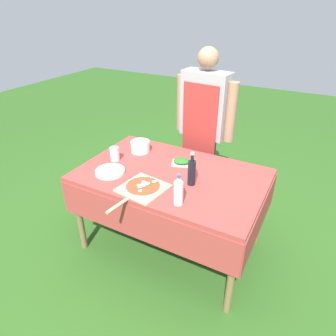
{
  "coord_description": "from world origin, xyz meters",
  "views": [
    {
      "loc": [
        0.95,
        -1.8,
        1.94
      ],
      "look_at": [
        -0.03,
        0.0,
        0.78
      ],
      "focal_mm": 32.0,
      "sensor_mm": 36.0,
      "label": 1
    }
  ],
  "objects_px": {
    "prep_table": "(171,182)",
    "person_cook": "(204,121)",
    "oil_bottle": "(192,172)",
    "herb_container": "(182,161)",
    "mixing_tub": "(140,146)",
    "water_bottle": "(178,191)",
    "plate_stack": "(110,171)",
    "sauce_jar": "(115,155)",
    "pizza_on_peel": "(142,188)"
  },
  "relations": [
    {
      "from": "water_bottle",
      "to": "pizza_on_peel",
      "type": "bearing_deg",
      "value": 174.54
    },
    {
      "from": "prep_table",
      "to": "person_cook",
      "type": "xyz_separation_m",
      "value": [
        -0.02,
        0.7,
        0.29
      ]
    },
    {
      "from": "sauce_jar",
      "to": "water_bottle",
      "type": "bearing_deg",
      "value": -21.88
    },
    {
      "from": "pizza_on_peel",
      "to": "water_bottle",
      "type": "xyz_separation_m",
      "value": [
        0.31,
        -0.03,
        0.09
      ]
    },
    {
      "from": "herb_container",
      "to": "plate_stack",
      "type": "height_order",
      "value": "herb_container"
    },
    {
      "from": "sauce_jar",
      "to": "person_cook",
      "type": "bearing_deg",
      "value": 55.62
    },
    {
      "from": "person_cook",
      "to": "sauce_jar",
      "type": "bearing_deg",
      "value": 61.27
    },
    {
      "from": "pizza_on_peel",
      "to": "sauce_jar",
      "type": "relative_size",
      "value": 4.53
    },
    {
      "from": "pizza_on_peel",
      "to": "oil_bottle",
      "type": "relative_size",
      "value": 2.02
    },
    {
      "from": "water_bottle",
      "to": "mixing_tub",
      "type": "relative_size",
      "value": 1.32
    },
    {
      "from": "oil_bottle",
      "to": "sauce_jar",
      "type": "height_order",
      "value": "oil_bottle"
    },
    {
      "from": "person_cook",
      "to": "water_bottle",
      "type": "height_order",
      "value": "person_cook"
    },
    {
      "from": "person_cook",
      "to": "herb_container",
      "type": "distance_m",
      "value": 0.55
    },
    {
      "from": "person_cook",
      "to": "sauce_jar",
      "type": "xyz_separation_m",
      "value": [
        -0.5,
        -0.73,
        -0.15
      ]
    },
    {
      "from": "oil_bottle",
      "to": "pizza_on_peel",
      "type": "bearing_deg",
      "value": -140.02
    },
    {
      "from": "plate_stack",
      "to": "sauce_jar",
      "type": "distance_m",
      "value": 0.22
    },
    {
      "from": "prep_table",
      "to": "plate_stack",
      "type": "distance_m",
      "value": 0.5
    },
    {
      "from": "mixing_tub",
      "to": "oil_bottle",
      "type": "bearing_deg",
      "value": -24.17
    },
    {
      "from": "prep_table",
      "to": "water_bottle",
      "type": "relative_size",
      "value": 6.46
    },
    {
      "from": "prep_table",
      "to": "mixing_tub",
      "type": "relative_size",
      "value": 8.55
    },
    {
      "from": "prep_table",
      "to": "person_cook",
      "type": "distance_m",
      "value": 0.76
    },
    {
      "from": "mixing_tub",
      "to": "sauce_jar",
      "type": "distance_m",
      "value": 0.26
    },
    {
      "from": "person_cook",
      "to": "mixing_tub",
      "type": "xyz_separation_m",
      "value": [
        -0.41,
        -0.49,
        -0.15
      ]
    },
    {
      "from": "prep_table",
      "to": "person_cook",
      "type": "relative_size",
      "value": 0.91
    },
    {
      "from": "mixing_tub",
      "to": "sauce_jar",
      "type": "bearing_deg",
      "value": -111.54
    },
    {
      "from": "water_bottle",
      "to": "oil_bottle",
      "type": "bearing_deg",
      "value": 95.58
    },
    {
      "from": "herb_container",
      "to": "plate_stack",
      "type": "xyz_separation_m",
      "value": [
        -0.43,
        -0.4,
        -0.01
      ]
    },
    {
      "from": "prep_table",
      "to": "pizza_on_peel",
      "type": "distance_m",
      "value": 0.33
    },
    {
      "from": "oil_bottle",
      "to": "herb_container",
      "type": "relative_size",
      "value": 1.35
    },
    {
      "from": "oil_bottle",
      "to": "plate_stack",
      "type": "xyz_separation_m",
      "value": [
        -0.63,
        -0.15,
        -0.09
      ]
    },
    {
      "from": "mixing_tub",
      "to": "sauce_jar",
      "type": "xyz_separation_m",
      "value": [
        -0.1,
        -0.25,
        0.0
      ]
    },
    {
      "from": "water_bottle",
      "to": "herb_container",
      "type": "distance_m",
      "value": 0.57
    },
    {
      "from": "herb_container",
      "to": "sauce_jar",
      "type": "relative_size",
      "value": 1.66
    },
    {
      "from": "oil_bottle",
      "to": "sauce_jar",
      "type": "bearing_deg",
      "value": 176.94
    },
    {
      "from": "oil_bottle",
      "to": "herb_container",
      "type": "distance_m",
      "value": 0.33
    },
    {
      "from": "person_cook",
      "to": "plate_stack",
      "type": "height_order",
      "value": "person_cook"
    },
    {
      "from": "prep_table",
      "to": "oil_bottle",
      "type": "height_order",
      "value": "oil_bottle"
    },
    {
      "from": "herb_container",
      "to": "mixing_tub",
      "type": "bearing_deg",
      "value": 175.53
    },
    {
      "from": "herb_container",
      "to": "plate_stack",
      "type": "bearing_deg",
      "value": -137.05
    },
    {
      "from": "prep_table",
      "to": "oil_bottle",
      "type": "distance_m",
      "value": 0.29
    },
    {
      "from": "prep_table",
      "to": "water_bottle",
      "type": "xyz_separation_m",
      "value": [
        0.23,
        -0.33,
        0.19
      ]
    },
    {
      "from": "herb_container",
      "to": "sauce_jar",
      "type": "distance_m",
      "value": 0.57
    },
    {
      "from": "pizza_on_peel",
      "to": "person_cook",
      "type": "bearing_deg",
      "value": 94.73
    },
    {
      "from": "pizza_on_peel",
      "to": "oil_bottle",
      "type": "xyz_separation_m",
      "value": [
        0.28,
        0.24,
        0.09
      ]
    },
    {
      "from": "person_cook",
      "to": "herb_container",
      "type": "relative_size",
      "value": 8.25
    },
    {
      "from": "oil_bottle",
      "to": "mixing_tub",
      "type": "relative_size",
      "value": 1.53
    },
    {
      "from": "person_cook",
      "to": "plate_stack",
      "type": "relative_size",
      "value": 6.8
    },
    {
      "from": "person_cook",
      "to": "mixing_tub",
      "type": "distance_m",
      "value": 0.65
    },
    {
      "from": "water_bottle",
      "to": "person_cook",
      "type": "bearing_deg",
      "value": 103.7
    },
    {
      "from": "water_bottle",
      "to": "mixing_tub",
      "type": "height_order",
      "value": "water_bottle"
    }
  ]
}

